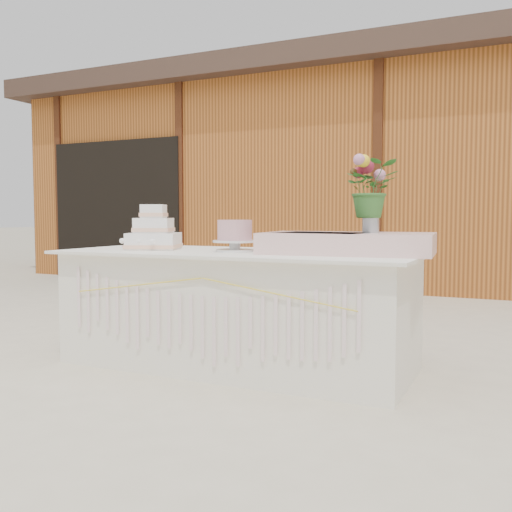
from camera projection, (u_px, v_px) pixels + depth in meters
The scene contains 9 objects.
ground at pixel (237, 365), 3.83m from camera, with size 80.00×80.00×0.00m, color beige.
barn at pixel (406, 174), 9.13m from camera, with size 12.60×4.60×3.30m.
cake_table at pixel (237, 309), 3.80m from camera, with size 2.40×1.00×0.77m.
wedding_cake at pixel (154, 234), 4.02m from camera, with size 0.45×0.45×0.31m.
pink_cake_stand at pixel (235, 234), 3.73m from camera, with size 0.29×0.29×0.21m.
satin_runner at pixel (348, 243), 3.54m from camera, with size 1.03×0.60×0.13m, color beige.
flower_vase at pixel (371, 221), 3.52m from camera, with size 0.10×0.10×0.14m, color silver.
bouquet at pixel (371, 181), 3.50m from camera, with size 0.32×0.28×0.36m, color #326829.
loose_flowers at pixel (131, 246), 4.32m from camera, with size 0.15×0.37×0.02m, color pink, non-canonical shape.
Camera 1 is at (1.71, -3.36, 1.00)m, focal length 40.00 mm.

